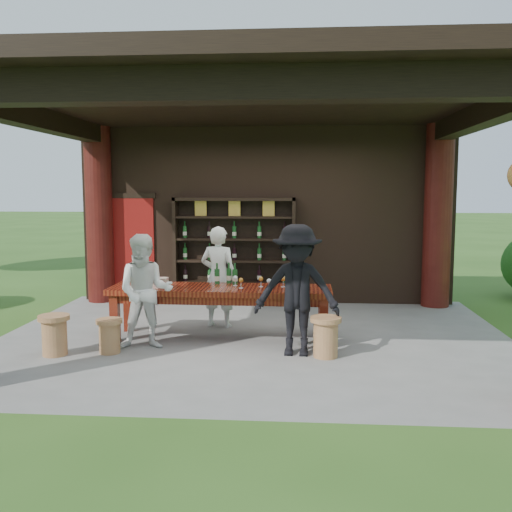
# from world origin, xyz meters

# --- Properties ---
(ground) EXTENTS (90.00, 90.00, 0.00)m
(ground) POSITION_xyz_m (0.00, 0.00, 0.00)
(ground) COLOR #2D5119
(ground) RESTS_ON ground
(pavilion) EXTENTS (7.50, 6.00, 3.60)m
(pavilion) POSITION_xyz_m (-0.01, 0.43, 2.13)
(pavilion) COLOR slate
(pavilion) RESTS_ON ground
(wine_shelf) EXTENTS (2.26, 0.34, 1.99)m
(wine_shelf) POSITION_xyz_m (-0.56, 2.45, 1.00)
(wine_shelf) COLOR black
(wine_shelf) RESTS_ON ground
(tasting_table) EXTENTS (3.17, 0.85, 0.75)m
(tasting_table) POSITION_xyz_m (-0.47, -0.04, 0.63)
(tasting_table) COLOR #4E110B
(tasting_table) RESTS_ON ground
(stool_near_left) EXTENTS (0.34, 0.34, 0.45)m
(stool_near_left) POSITION_xyz_m (-1.83, -0.89, 0.24)
(stool_near_left) COLOR #9A663D
(stool_near_left) RESTS_ON ground
(stool_near_right) EXTENTS (0.40, 0.40, 0.52)m
(stool_near_right) POSITION_xyz_m (0.99, -0.85, 0.28)
(stool_near_right) COLOR #9A663D
(stool_near_right) RESTS_ON ground
(stool_far_left) EXTENTS (0.40, 0.40, 0.53)m
(stool_far_left) POSITION_xyz_m (-2.51, -1.03, 0.28)
(stool_far_left) COLOR #9A663D
(stool_far_left) RESTS_ON ground
(host) EXTENTS (0.64, 0.49, 1.58)m
(host) POSITION_xyz_m (-0.61, 0.67, 0.79)
(host) COLOR silver
(host) RESTS_ON ground
(guest_woman) EXTENTS (0.84, 0.70, 1.55)m
(guest_woman) POSITION_xyz_m (-1.41, -0.62, 0.77)
(guest_woman) COLOR white
(guest_woman) RESTS_ON ground
(guest_man) EXTENTS (1.13, 0.70, 1.70)m
(guest_man) POSITION_xyz_m (0.62, -0.77, 0.85)
(guest_man) COLOR black
(guest_man) RESTS_ON ground
(table_bottles) EXTENTS (0.35, 0.16, 0.31)m
(table_bottles) POSITION_xyz_m (-0.42, 0.26, 0.90)
(table_bottles) COLOR #194C1E
(table_bottles) RESTS_ON tasting_table
(table_glasses) EXTENTS (1.00, 0.42, 0.15)m
(table_glasses) POSITION_xyz_m (0.22, -0.06, 0.82)
(table_glasses) COLOR silver
(table_glasses) RESTS_ON tasting_table
(napkin_basket) EXTENTS (0.26, 0.18, 0.14)m
(napkin_basket) POSITION_xyz_m (-1.35, -0.15, 0.82)
(napkin_basket) COLOR #BF6672
(napkin_basket) RESTS_ON tasting_table
(shrubs) EXTENTS (14.31, 8.48, 1.36)m
(shrubs) POSITION_xyz_m (1.60, 0.33, 0.55)
(shrubs) COLOR #194C14
(shrubs) RESTS_ON ground
(trees) EXTENTS (22.92, 10.36, 4.80)m
(trees) POSITION_xyz_m (3.37, 1.85, 3.37)
(trees) COLOR #3F2819
(trees) RESTS_ON ground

